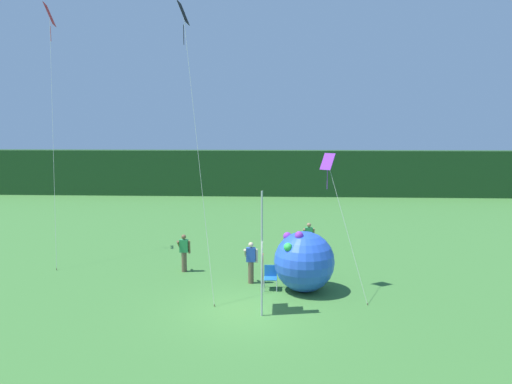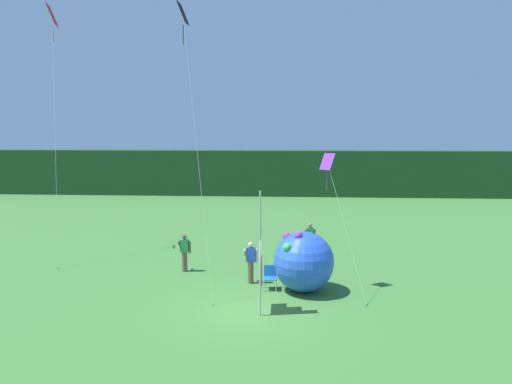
% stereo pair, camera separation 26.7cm
% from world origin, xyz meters
% --- Properties ---
extents(ground_plane, '(120.00, 120.00, 0.00)m').
position_xyz_m(ground_plane, '(0.00, 0.00, 0.00)').
color(ground_plane, '#3D7533').
extents(distant_treeline, '(80.00, 2.40, 4.24)m').
position_xyz_m(distant_treeline, '(0.00, 28.82, 2.12)').
color(distant_treeline, '#1E421E').
rests_on(distant_treeline, ground).
extents(banner_flag, '(0.06, 1.03, 4.11)m').
position_xyz_m(banner_flag, '(0.37, -0.20, 1.97)').
color(banner_flag, '#B7B7BC').
rests_on(banner_flag, ground).
extents(person_near_banner, '(0.55, 0.48, 1.66)m').
position_xyz_m(person_near_banner, '(-0.19, 2.79, 0.88)').
color(person_near_banner, brown).
rests_on(person_near_banner, ground).
extents(person_mid_field, '(0.55, 0.48, 1.66)m').
position_xyz_m(person_mid_field, '(2.33, 6.83, 0.89)').
color(person_mid_field, '#2D334C').
rests_on(person_mid_field, ground).
extents(person_far_left, '(0.55, 0.48, 1.62)m').
position_xyz_m(person_far_left, '(-3.14, 4.19, 0.86)').
color(person_far_left, brown).
rests_on(person_far_left, ground).
extents(inflatable_balloon, '(2.27, 2.27, 2.36)m').
position_xyz_m(inflatable_balloon, '(1.86, 1.99, 1.14)').
color(inflatable_balloon, blue).
rests_on(inflatable_balloon, ground).
extents(folding_chair, '(0.51, 0.51, 0.89)m').
position_xyz_m(folding_chair, '(0.60, 2.17, 0.51)').
color(folding_chair, '#BCBCC1').
rests_on(folding_chair, ground).
extents(kite_purple_diamond_0, '(1.59, 2.19, 5.16)m').
position_xyz_m(kite_purple_diamond_0, '(2.79, 2.39, 4.54)').
color(kite_purple_diamond_0, brown).
rests_on(kite_purple_diamond_0, ground).
extents(kite_black_diamond_1, '(1.47, 2.25, 10.58)m').
position_xyz_m(kite_black_diamond_1, '(-2.48, 2.01, 9.44)').
color(kite_black_diamond_1, brown).
rests_on(kite_black_diamond_1, ground).
extents(kite_red_diamond_2, '(1.59, 3.71, 11.97)m').
position_xyz_m(kite_red_diamond_2, '(-9.95, 7.21, 10.86)').
color(kite_red_diamond_2, brown).
rests_on(kite_red_diamond_2, ground).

